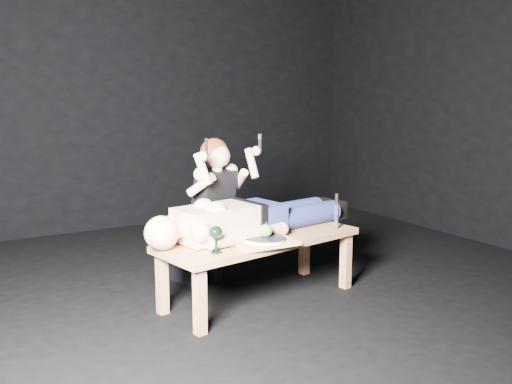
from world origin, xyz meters
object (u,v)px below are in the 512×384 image
(table, at_px, (260,268))
(carving_knife, at_px, (336,211))
(lying_man, at_px, (254,213))
(serving_tray, at_px, (264,242))
(goblet, at_px, (216,239))
(kneeling_woman, at_px, (208,211))

(table, distance_m, carving_knife, 0.70)
(lying_man, bearing_deg, serving_tray, -117.56)
(carving_knife, bearing_deg, goblet, 177.78)
(carving_knife, bearing_deg, table, 162.92)
(kneeling_woman, bearing_deg, table, -84.06)
(lying_man, relative_size, kneeling_woman, 1.32)
(lying_man, distance_m, serving_tray, 0.35)
(table, bearing_deg, goblet, -163.71)
(lying_man, bearing_deg, goblet, -153.61)
(goblet, distance_m, carving_knife, 1.04)
(table, bearing_deg, serving_tray, -121.56)
(table, xyz_separation_m, lying_man, (0.03, 0.12, 0.36))
(lying_man, xyz_separation_m, carving_knife, (0.57, -0.20, -0.01))
(serving_tray, bearing_deg, goblet, -175.81)
(kneeling_woman, bearing_deg, serving_tray, -95.98)
(kneeling_woman, height_order, serving_tray, kneeling_woman)
(serving_tray, bearing_deg, table, 68.01)
(serving_tray, bearing_deg, kneeling_woman, 98.47)
(lying_man, relative_size, carving_knife, 5.84)
(table, relative_size, serving_tray, 3.67)
(lying_man, distance_m, goblet, 0.57)
(kneeling_woman, relative_size, goblet, 6.70)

